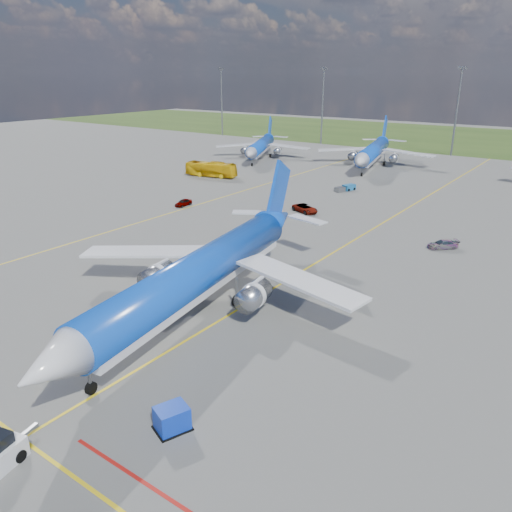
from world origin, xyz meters
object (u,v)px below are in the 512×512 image
Objects in this scene: bg_jet_nnw at (372,166)px; uld_container at (172,418)px; apron_bus at (211,169)px; service_car_c at (443,244)px; main_airliner at (200,311)px; bg_jet_nw at (261,158)px; service_car_b at (305,208)px; service_car_a at (183,203)px; baggage_tug_c at (346,188)px.

bg_jet_nnw is 99.46m from uld_container.
apron_bus reaches higher than service_car_c.
main_airliner reaches higher than uld_container.
bg_jet_nw is 0.90× the size of bg_jet_nnw.
uld_container is (9.67, -13.44, 0.79)m from main_airliner.
service_car_b is at bearing 95.41° from main_airliner.
apron_bus is (-50.91, 63.61, 0.79)m from uld_container.
main_airliner is 40.22m from service_car_a.
baggage_tug_c is (35.00, -21.53, 0.49)m from bg_jet_nw.
main_airliner reaches higher than service_car_b.
bg_jet_nnw is 8.29× the size of service_car_b.
apron_bus is 2.35× the size of baggage_tug_c.
main_airliner is (46.48, -76.26, 0.00)m from bg_jet_nw.
bg_jet_nnw is at bearing 92.63° from main_airliner.
service_car_a is at bearing 154.03° from uld_container.
service_car_b is 18.21m from baggage_tug_c.
uld_container is 81.48m from apron_bus.
bg_jet_nnw reaches higher than apron_bus.
uld_container is at bearing -45.16° from service_car_c.
baggage_tug_c is (-24.88, 23.11, -0.07)m from service_car_c.
uld_container is (56.15, -89.70, 0.79)m from bg_jet_nw.
bg_jet_nnw is at bearing -13.33° from bg_jet_nw.
apron_bus is 2.93× the size of service_car_c.
bg_jet_nnw is at bearing 171.41° from service_car_c.
bg_jet_nw reaches higher than baggage_tug_c.
service_car_c is at bearing -61.61° from bg_jet_nw.
apron_bus is at bearing -149.18° from service_car_c.
service_car_b is 1.22× the size of service_car_c.
service_car_a is at bearing -105.71° from baggage_tug_c.
service_car_c is 0.80× the size of baggage_tug_c.
service_car_a is (17.79, -48.07, 0.58)m from bg_jet_nw.
bg_jet_nnw is at bearing 74.79° from service_car_a.
main_airliner is 34.35m from service_car_c.
service_car_c reaches higher than baggage_tug_c.
service_car_c is (13.41, 31.62, 0.56)m from main_airliner.
bg_jet_nw reaches higher than apron_bus.
baggage_tug_c is at bearing 26.51° from service_car_b.
bg_jet_nnw is 46.23m from service_car_b.
uld_container is 0.17× the size of apron_bus.
main_airliner is 9.05× the size of service_car_b.
bg_jet_nnw is at bearing 31.50° from service_car_b.
bg_jet_nw is 3.10× the size of apron_bus.
bg_jet_nw is at bearing 106.38° from service_car_a.
bg_jet_nw is 7.46× the size of service_car_b.
bg_jet_nnw is at bearing -48.48° from apron_bus.
service_car_a is 42.24m from service_car_c.
apron_bus is (-23.31, -31.93, 1.59)m from bg_jet_nnw.
service_car_c is 33.96m from baggage_tug_c.
service_car_c is (54.65, -18.56, -1.02)m from apron_bus.
apron_bus is at bearing -103.55° from bg_jet_nw.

